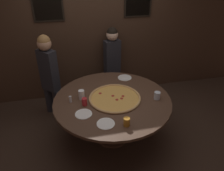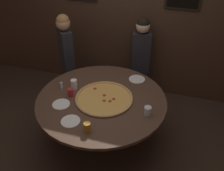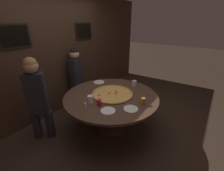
# 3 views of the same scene
# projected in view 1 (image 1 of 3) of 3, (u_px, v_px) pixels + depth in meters

# --- Properties ---
(ground_plane) EXTENTS (24.00, 24.00, 0.00)m
(ground_plane) POSITION_uv_depth(u_px,v_px,m) (112.00, 137.00, 3.55)
(ground_plane) COLOR #38281E
(back_wall) EXTENTS (6.40, 0.08, 2.60)m
(back_wall) POSITION_uv_depth(u_px,v_px,m) (95.00, 32.00, 4.11)
(back_wall) COLOR #3D281C
(back_wall) RESTS_ON ground_plane
(dining_table) EXTENTS (1.71, 1.71, 0.74)m
(dining_table) POSITION_uv_depth(u_px,v_px,m) (112.00, 105.00, 3.24)
(dining_table) COLOR #4C3323
(dining_table) RESTS_ON ground_plane
(giant_pizza) EXTENTS (0.76, 0.76, 0.03)m
(giant_pizza) POSITION_uv_depth(u_px,v_px,m) (115.00, 98.00, 3.18)
(giant_pizza) COLOR #E5A84C
(giant_pizza) RESTS_ON dining_table
(drink_cup_beside_pizza) EXTENTS (0.08, 0.08, 0.11)m
(drink_cup_beside_pizza) POSITION_uv_depth(u_px,v_px,m) (127.00, 122.00, 2.65)
(drink_cup_beside_pizza) COLOR #BC7A23
(drink_cup_beside_pizza) RESTS_ON dining_table
(drink_cup_far_right) EXTENTS (0.09, 0.09, 0.11)m
(drink_cup_far_right) POSITION_uv_depth(u_px,v_px,m) (157.00, 96.00, 3.15)
(drink_cup_far_right) COLOR silver
(drink_cup_far_right) RESTS_ON dining_table
(drink_cup_centre_back) EXTENTS (0.07, 0.07, 0.11)m
(drink_cup_centre_back) POSITION_uv_depth(u_px,v_px,m) (84.00, 102.00, 3.02)
(drink_cup_centre_back) COLOR #B22328
(drink_cup_centre_back) RESTS_ON dining_table
(drink_cup_far_left) EXTENTS (0.09, 0.09, 0.14)m
(drink_cup_far_left) POSITION_uv_depth(u_px,v_px,m) (82.00, 95.00, 3.15)
(drink_cup_far_left) COLOR white
(drink_cup_far_left) RESTS_ON dining_table
(white_plate_beside_cup) EXTENTS (0.22, 0.22, 0.01)m
(white_plate_beside_cup) POSITION_uv_depth(u_px,v_px,m) (84.00, 114.00, 2.87)
(white_plate_beside_cup) COLOR white
(white_plate_beside_cup) RESTS_ON dining_table
(white_plate_left_side) EXTENTS (0.23, 0.23, 0.01)m
(white_plate_left_side) POSITION_uv_depth(u_px,v_px,m) (106.00, 124.00, 2.70)
(white_plate_left_side) COLOR white
(white_plate_left_side) RESTS_ON dining_table
(white_plate_near_front) EXTENTS (0.23, 0.23, 0.01)m
(white_plate_near_front) POSITION_uv_depth(u_px,v_px,m) (125.00, 78.00, 3.73)
(white_plate_near_front) COLOR white
(white_plate_near_front) RESTS_ON dining_table
(condiment_shaker) EXTENTS (0.04, 0.04, 0.10)m
(condiment_shaker) POSITION_uv_depth(u_px,v_px,m) (70.00, 99.00, 3.09)
(condiment_shaker) COLOR silver
(condiment_shaker) RESTS_ON dining_table
(diner_side_left) EXTENTS (0.38, 0.22, 1.44)m
(diner_side_left) POSITION_uv_depth(u_px,v_px,m) (112.00, 59.00, 4.21)
(diner_side_left) COLOR #232328
(diner_side_left) RESTS_ON ground_plane
(diner_centre_back) EXTENTS (0.36, 0.36, 1.49)m
(diner_centre_back) POSITION_uv_depth(u_px,v_px,m) (49.00, 72.00, 3.68)
(diner_centre_back) COLOR #232328
(diner_centre_back) RESTS_ON ground_plane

